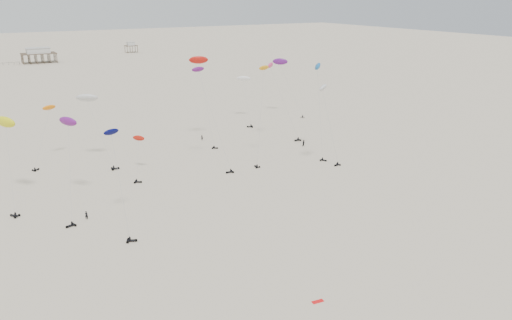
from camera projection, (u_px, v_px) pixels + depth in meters
ground_plane at (120, 102)px, 206.33m from camera, size 900.00×900.00×0.00m
pavilion_main at (39, 56)px, 323.04m from camera, size 21.00×13.00×9.80m
pavilion_small at (131, 48)px, 381.38m from camera, size 9.00×7.00×8.00m
rig_0 at (319, 83)px, 133.24m from camera, size 5.57×10.79×25.38m
rig_1 at (261, 107)px, 127.79m from camera, size 7.39×6.80×25.46m
rig_2 at (281, 94)px, 148.55m from camera, size 9.52×8.28×23.71m
rig_3 at (45, 125)px, 130.97m from camera, size 9.43×12.07×17.06m
rig_4 at (200, 69)px, 145.44m from camera, size 6.08×13.61×26.20m
rig_5 at (138, 155)px, 121.96m from camera, size 6.31×11.38×11.87m
rig_6 at (6, 133)px, 104.79m from camera, size 5.28×16.25×19.66m
rig_7 at (68, 140)px, 103.08m from camera, size 7.35×18.43×21.97m
rig_8 at (120, 181)px, 91.91m from camera, size 3.73×12.81×19.84m
rig_9 at (210, 108)px, 125.15m from camera, size 5.44×13.40×26.18m
rig_10 at (326, 103)px, 125.15m from camera, size 7.19×5.59×21.53m
rig_11 at (91, 108)px, 129.03m from camera, size 7.03×14.18×19.46m
rig_12 at (283, 67)px, 181.11m from camera, size 7.33×13.65×21.44m
rig_13 at (245, 87)px, 174.83m from camera, size 9.04×17.16×19.07m
spectator_0 at (87, 219)px, 99.20m from camera, size 0.89×0.78×2.03m
spectator_1 at (304, 146)px, 146.76m from camera, size 1.14×0.72×2.23m
spectator_3 at (202, 140)px, 152.88m from camera, size 0.84×0.82×1.91m
grounded_kite_b at (318, 302)px, 72.55m from camera, size 1.86×0.89×0.07m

